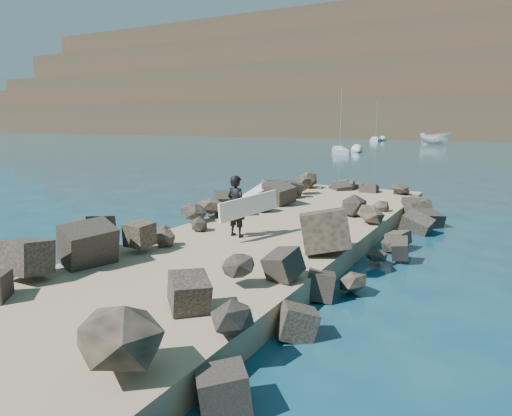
# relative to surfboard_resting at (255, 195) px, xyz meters

# --- Properties ---
(ground) EXTENTS (800.00, 800.00, 0.00)m
(ground) POSITION_rel_surfboard_resting_xyz_m (2.68, -3.73, -1.04)
(ground) COLOR #0F384C
(ground) RESTS_ON ground
(jetty) EXTENTS (6.00, 26.00, 0.60)m
(jetty) POSITION_rel_surfboard_resting_xyz_m (2.68, -5.73, -0.74)
(jetty) COLOR #8C7759
(jetty) RESTS_ON ground
(riprap_left) EXTENTS (2.60, 22.00, 1.00)m
(riprap_left) POSITION_rel_surfboard_resting_xyz_m (-0.22, -5.23, -0.54)
(riprap_left) COLOR black
(riprap_left) RESTS_ON ground
(riprap_right) EXTENTS (2.60, 22.00, 1.00)m
(riprap_right) POSITION_rel_surfboard_resting_xyz_m (5.58, -5.23, -0.54)
(riprap_right) COLOR #262421
(riprap_right) RESTS_ON ground
(surfboard_resting) EXTENTS (0.66, 2.29, 0.08)m
(surfboard_resting) POSITION_rel_surfboard_resting_xyz_m (0.00, 0.00, 0.00)
(surfboard_resting) COLOR white
(surfboard_resting) RESTS_ON riprap_left
(boat_imported) EXTENTS (6.16, 4.12, 2.23)m
(boat_imported) POSITION_rel_surfboard_resting_xyz_m (-2.47, 68.98, 0.08)
(boat_imported) COLOR silver
(boat_imported) RESTS_ON ground
(surfer_with_board) EXTENTS (1.22, 2.30, 1.92)m
(surfer_with_board) POSITION_rel_surfboard_resting_xyz_m (2.23, -5.04, 0.53)
(surfer_with_board) COLOR black
(surfer_with_board) RESTS_ON jetty
(sailboat_e) EXTENTS (2.47, 6.97, 8.25)m
(sailboat_e) POSITION_rel_surfboard_resting_xyz_m (-15.19, 77.99, -0.69)
(sailboat_e) COLOR silver
(sailboat_e) RESTS_ON ground
(sailboat_a) EXTENTS (4.25, 7.13, 8.55)m
(sailboat_a) POSITION_rel_surfboard_resting_xyz_m (-9.96, 40.22, -0.69)
(sailboat_a) COLOR silver
(sailboat_a) RESTS_ON ground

